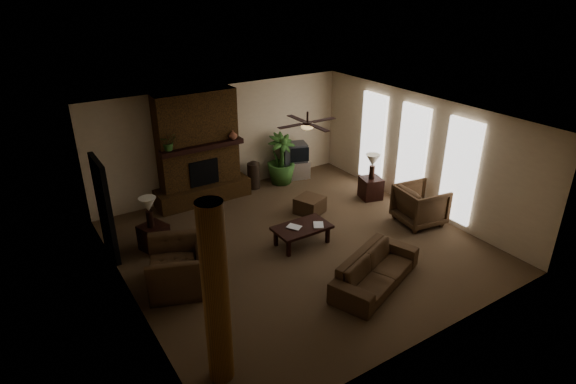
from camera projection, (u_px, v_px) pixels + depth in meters
room_shell at (299, 186)px, 9.58m from camera, size 7.00×7.00×7.00m
fireplace at (199, 157)px, 11.74m from camera, size 2.40×0.70×2.80m
windows at (412, 153)px, 11.45m from camera, size 0.08×3.65×2.35m
log_column at (216, 296)px, 6.29m from camera, size 0.36×0.36×2.80m
doorway at (105, 209)px, 9.40m from camera, size 0.10×1.00×2.10m
ceiling_fan at (307, 125)px, 9.53m from camera, size 1.35×1.35×0.37m
sofa at (376, 265)px, 8.72m from camera, size 2.19×1.32×0.82m
armchair_left at (179, 259)px, 8.63m from camera, size 1.23×1.50×1.12m
armchair_right at (420, 203)px, 10.88m from camera, size 1.04×1.09×1.00m
coffee_table at (302, 229)px, 10.05m from camera, size 1.20×0.70×0.43m
ottoman at (310, 205)px, 11.46m from camera, size 0.78×0.78×0.40m
tv_stand at (293, 169)px, 13.42m from camera, size 0.94×0.68×0.50m
tv at (295, 152)px, 13.22m from camera, size 0.78×0.71×0.52m
floor_vase at (254, 173)px, 12.72m from camera, size 0.34×0.34×0.77m
floor_plant at (281, 169)px, 13.04m from camera, size 0.90×1.46×0.78m
side_table_left at (154, 237)px, 9.93m from camera, size 0.64×0.64×0.55m
lamp_left at (148, 207)px, 9.60m from camera, size 0.38×0.38×0.65m
side_table_right at (371, 188)px, 12.19m from camera, size 0.61×0.61×0.55m
lamp_right at (373, 162)px, 11.87m from camera, size 0.45×0.45×0.65m
mantel_plant at (169, 144)px, 10.94m from camera, size 0.45×0.48×0.33m
mantel_vase at (233, 135)px, 11.71m from camera, size 0.27×0.27×0.22m
book_a at (292, 224)px, 9.83m from camera, size 0.20×0.13×0.29m
book_b at (314, 219)px, 10.00m from camera, size 0.19×0.14×0.29m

